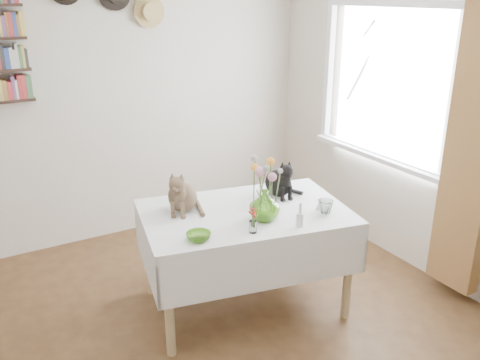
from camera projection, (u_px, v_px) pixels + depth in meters
room at (227, 183)px, 2.73m from camera, size 4.08×4.58×2.58m
window at (386, 96)px, 4.25m from camera, size 0.12×1.52×1.32m
curtain at (472, 153)px, 3.56m from camera, size 0.12×0.38×2.10m
dining_table at (245, 235)px, 3.63m from camera, size 1.59×1.19×0.77m
tabby_cat at (182, 189)px, 3.52m from camera, size 0.34×0.34×0.32m
black_cat at (278, 176)px, 3.79m from camera, size 0.22×0.27×0.30m
flower_vase at (265, 205)px, 3.39m from camera, size 0.23×0.23×0.22m
green_bowl at (198, 237)px, 3.14m from camera, size 0.17×0.17×0.05m
drinking_glass at (326, 207)px, 3.51m from camera, size 0.11×0.11×0.10m
candlestick at (300, 219)px, 3.31m from camera, size 0.05×0.05×0.17m
berry_jar at (253, 220)px, 3.21m from camera, size 0.05×0.05×0.20m
porcelain_figurine at (319, 204)px, 3.58m from camera, size 0.05×0.05×0.09m
flower_bouquet at (264, 172)px, 3.32m from camera, size 0.17×0.13×0.39m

